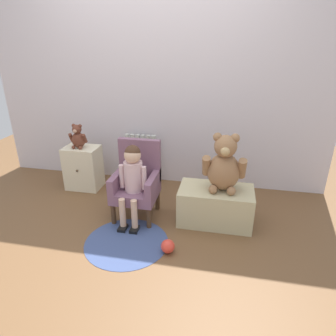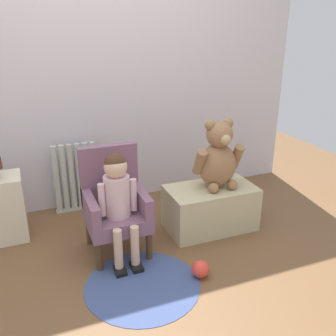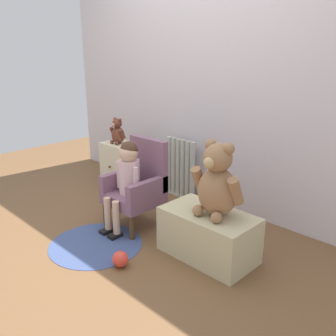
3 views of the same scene
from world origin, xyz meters
TOP-DOWN VIEW (x-y plane):
  - ground_plane at (0.00, 0.00)m, footprint 6.00×6.00m
  - back_wall at (0.00, 1.24)m, footprint 3.80×0.05m
  - radiator at (-0.17, 1.12)m, footprint 0.37×0.05m
  - small_dresser at (-0.77, 0.85)m, footprint 0.38×0.30m
  - child_armchair at (-0.01, 0.43)m, footprint 0.40×0.40m
  - child_figure at (-0.01, 0.31)m, footprint 0.25×0.35m
  - low_bench at (0.74, 0.43)m, footprint 0.67×0.38m
  - large_teddy_bear at (0.79, 0.44)m, footprint 0.38×0.27m
  - small_teddy_bear at (-0.79, 0.84)m, footprint 0.19×0.14m
  - floor_rug at (0.03, -0.04)m, footprint 0.71×0.71m
  - toy_ball at (0.40, -0.10)m, footprint 0.11×0.11m

SIDE VIEW (x-z plane):
  - ground_plane at x=0.00m, z-range 0.00..0.00m
  - floor_rug at x=0.03m, z-range 0.00..0.01m
  - toy_ball at x=0.40m, z-range 0.00..0.11m
  - low_bench at x=0.74m, z-range 0.00..0.34m
  - small_dresser at x=-0.77m, z-range 0.00..0.49m
  - radiator at x=-0.17m, z-range 0.00..0.59m
  - child_armchair at x=-0.01m, z-range -0.02..0.71m
  - child_figure at x=-0.01m, z-range 0.11..0.85m
  - large_teddy_bear at x=0.79m, z-range 0.31..0.83m
  - small_teddy_bear at x=-0.79m, z-range 0.47..0.74m
  - back_wall at x=0.00m, z-range 0.00..2.40m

